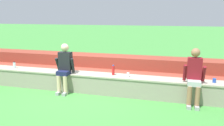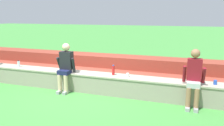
{
  "view_description": "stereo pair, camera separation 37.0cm",
  "coord_description": "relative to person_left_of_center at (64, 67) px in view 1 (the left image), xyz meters",
  "views": [
    {
      "loc": [
        2.53,
        -5.52,
        2.18
      ],
      "look_at": [
        0.94,
        0.23,
        0.89
      ],
      "focal_mm": 35.86,
      "sensor_mm": 36.0,
      "label": 1
    },
    {
      "loc": [
        2.88,
        -5.41,
        2.18
      ],
      "look_at": [
        0.94,
        0.23,
        0.89
      ],
      "focal_mm": 35.86,
      "sensor_mm": 36.0,
      "label": 2
    }
  ],
  "objects": [
    {
      "name": "person_center",
      "position": [
        3.44,
        -0.01,
        -0.0
      ],
      "size": [
        0.51,
        0.54,
        1.4
      ],
      "color": "#996B4C",
      "rests_on": "ground"
    },
    {
      "name": "stone_seating_wall",
      "position": [
        0.38,
        0.23,
        -0.47
      ],
      "size": [
        9.8,
        0.51,
        0.54
      ],
      "color": "gray",
      "rests_on": "ground"
    },
    {
      "name": "water_bottle_mid_right",
      "position": [
        -1.82,
        0.2,
        -0.12
      ],
      "size": [
        0.08,
        0.08,
        0.21
      ],
      "color": "silver",
      "rests_on": "stone_seating_wall"
    },
    {
      "name": "water_bottle_near_right",
      "position": [
        1.35,
        0.27,
        -0.08
      ],
      "size": [
        0.08,
        0.08,
        0.28
      ],
      "color": "red",
      "rests_on": "stone_seating_wall"
    },
    {
      "name": "person_left_of_center",
      "position": [
        0.0,
        0.0,
        0.0
      ],
      "size": [
        0.54,
        0.52,
        1.39
      ],
      "color": "beige",
      "rests_on": "ground"
    },
    {
      "name": "ground_plane",
      "position": [
        0.38,
        -0.0,
        -0.76
      ],
      "size": [
        80.0,
        80.0,
        0.0
      ],
      "primitive_type": "plane",
      "color": "#428E3D"
    },
    {
      "name": "plastic_cup_left_end",
      "position": [
        3.94,
        0.24,
        -0.16
      ],
      "size": [
        0.08,
        0.08,
        0.1
      ],
      "primitive_type": "cylinder",
      "color": "blue",
      "rests_on": "stone_seating_wall"
    },
    {
      "name": "brick_bleachers",
      "position": [
        0.38,
        1.6,
        -0.43
      ],
      "size": [
        11.44,
        1.52,
        0.78
      ],
      "color": "#964030",
      "rests_on": "ground"
    },
    {
      "name": "plastic_cup_right_end",
      "position": [
        1.78,
        0.19,
        -0.16
      ],
      "size": [
        0.08,
        0.08,
        0.11
      ],
      "primitive_type": "cylinder",
      "color": "white",
      "rests_on": "stone_seating_wall"
    }
  ]
}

